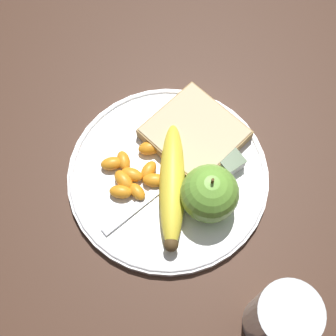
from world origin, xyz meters
TOP-DOWN VIEW (x-y plane):
  - ground_plane at (0.00, 0.00)m, footprint 3.00×3.00m
  - plate at (0.00, 0.00)m, footprint 0.28×0.28m
  - juice_glass at (-0.23, 0.01)m, footprint 0.07×0.07m
  - apple at (-0.07, -0.02)m, footprint 0.08×0.08m
  - banana at (-0.02, 0.01)m, footprint 0.16×0.13m
  - bread_slice at (0.02, -0.06)m, footprint 0.14×0.13m
  - fork at (-0.01, 0.00)m, footprint 0.04×0.20m
  - jam_packet at (-0.03, -0.08)m, footprint 0.04×0.03m
  - orange_segment_0 at (0.02, 0.06)m, footprint 0.03×0.02m
  - orange_segment_1 at (-0.00, 0.05)m, footprint 0.03×0.02m
  - orange_segment_2 at (-0.00, 0.02)m, footprint 0.03×0.04m
  - orange_segment_3 at (0.02, 0.02)m, footprint 0.03×0.03m
  - orange_segment_4 at (0.02, 0.04)m, footprint 0.04×0.03m
  - orange_segment_5 at (0.05, 0.04)m, footprint 0.03×0.03m
  - orange_segment_6 at (0.05, 0.06)m, footprint 0.03×0.04m
  - orange_segment_7 at (0.04, 0.00)m, footprint 0.03×0.04m
  - orange_segment_8 at (0.01, 0.07)m, footprint 0.03×0.04m

SIDE VIEW (x-z plane):
  - ground_plane at x=0.00m, z-range 0.00..0.00m
  - plate at x=0.00m, z-range 0.00..0.02m
  - fork at x=-0.01m, z-range 0.01..0.02m
  - orange_segment_1 at x=0.00m, z-range 0.01..0.03m
  - orange_segment_3 at x=0.02m, z-range 0.01..0.03m
  - orange_segment_5 at x=0.05m, z-range 0.01..0.03m
  - orange_segment_4 at x=0.02m, z-range 0.01..0.03m
  - orange_segment_6 at x=0.05m, z-range 0.01..0.03m
  - orange_segment_8 at x=0.01m, z-range 0.01..0.03m
  - orange_segment_2 at x=0.00m, z-range 0.01..0.03m
  - orange_segment_0 at x=0.02m, z-range 0.01..0.03m
  - orange_segment_7 at x=0.04m, z-range 0.01..0.03m
  - jam_packet at x=-0.03m, z-range 0.01..0.03m
  - bread_slice at x=0.02m, z-range 0.01..0.03m
  - banana at x=-0.02m, z-range 0.01..0.05m
  - apple at x=-0.07m, z-range 0.01..0.09m
  - juice_glass at x=-0.23m, z-range 0.00..0.11m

